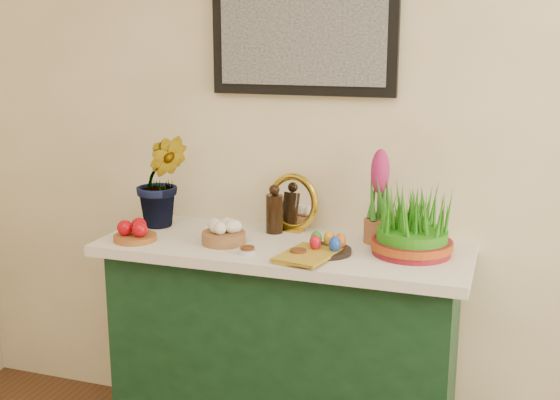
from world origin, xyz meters
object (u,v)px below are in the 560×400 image
(mirror, at_px, (293,203))
(book, at_px, (286,251))
(wheatgrass_sabzeh, at_px, (412,226))
(sideboard, at_px, (284,356))
(hyacinth_green, at_px, (161,166))

(mirror, distance_m, book, 0.34)
(mirror, relative_size, wheatgrass_sabzeh, 0.81)
(sideboard, distance_m, hyacinth_green, 0.91)
(hyacinth_green, relative_size, book, 2.23)
(book, bearing_deg, hyacinth_green, 172.88)
(sideboard, xyz_separation_m, mirror, (-0.02, 0.18, 0.58))
(book, bearing_deg, mirror, 115.49)
(book, height_order, wheatgrass_sabzeh, wheatgrass_sabzeh)
(wheatgrass_sabzeh, bearing_deg, mirror, 162.42)
(hyacinth_green, xyz_separation_m, mirror, (0.53, 0.11, -0.14))
(hyacinth_green, height_order, mirror, hyacinth_green)
(hyacinth_green, bearing_deg, mirror, -13.95)
(sideboard, height_order, book, book)
(sideboard, relative_size, mirror, 5.42)
(sideboard, xyz_separation_m, wheatgrass_sabzeh, (0.48, 0.02, 0.57))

